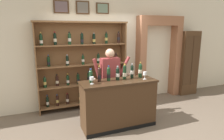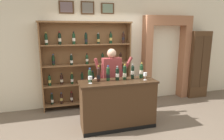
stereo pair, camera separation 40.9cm
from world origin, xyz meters
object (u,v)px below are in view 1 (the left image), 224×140
Objects in this scene: wine_shelf at (83,64)px; tasting_bottle_riserva at (91,76)px; tasting_bottle_rosso at (125,72)px; tasting_bottle_prosecco at (132,71)px; wine_glass_center at (92,79)px; tasting_counter at (118,104)px; tasting_bottle_chianti at (99,75)px; tasting_bottle_vin_santo at (118,73)px; tasting_bottle_brunello at (140,70)px; shopkeeper at (110,75)px; wine_glass_left at (145,74)px; side_cabinet at (187,63)px; tasting_bottle_bianco at (109,74)px.

wine_shelf is 1.23m from tasting_bottle_riserva.
tasting_bottle_riserva is at bearing 179.72° from tasting_bottle_rosso.
tasting_bottle_prosecco is 0.95m from wine_glass_center.
wine_glass_center reaches higher than tasting_counter.
tasting_bottle_chianti is (0.05, -1.21, -0.02)m from wine_shelf.
tasting_bottle_chianti is at bearing 174.78° from tasting_bottle_vin_santo.
wine_shelf is 1.56m from tasting_bottle_brunello.
tasting_bottle_chianti is 1.00× the size of tasting_bottle_rosso.
tasting_bottle_brunello is (0.39, 0.02, 0.01)m from tasting_bottle_rosso.
tasting_bottle_vin_santo is at bearing -175.21° from tasting_bottle_brunello.
shopkeeper reaches higher than tasting_bottle_rosso.
tasting_bottle_prosecco is 1.98× the size of wine_glass_left.
wine_glass_left is at bearing -150.71° from side_cabinet.
shopkeeper is 0.51m from tasting_bottle_rosso.
wine_glass_left is at bearing -10.78° from tasting_bottle_chianti.
tasting_bottle_brunello reaches higher than tasting_bottle_bianco.
tasting_bottle_brunello is at bearing 1.34° from tasting_bottle_bianco.
tasting_bottle_bianco is 0.93× the size of tasting_bottle_brunello.
side_cabinet is at bearing 22.89° from tasting_counter.
tasting_bottle_brunello is 2.39× the size of wine_glass_center.
tasting_bottle_bianco is 0.98× the size of tasting_bottle_prosecco.
wine_glass_center is (-0.75, -0.11, -0.05)m from tasting_bottle_rosso.
tasting_bottle_chianti is 0.56m from tasting_bottle_rosso.
tasting_bottle_chianti reaches higher than wine_glass_left.
tasting_bottle_prosecco is at bearing 7.82° from wine_glass_center.
tasting_bottle_vin_santo is at bearing -8.83° from tasting_bottle_bianco.
tasting_bottle_bianco is at bearing -1.73° from tasting_bottle_chianti.
wine_shelf is at bearing 92.21° from tasting_bottle_chianti.
tasting_bottle_vin_santo is at bearing -171.72° from tasting_bottle_rosso.
side_cabinet is 3.12m from tasting_bottle_vin_santo.
tasting_bottle_brunello is (1.13, 0.02, 0.02)m from tasting_bottle_riserva.
wine_glass_center is (-0.02, -0.12, -0.03)m from tasting_bottle_riserva.
tasting_bottle_bianco is 2.21× the size of wine_glass_center.
wine_shelf reaches higher than tasting_counter.
tasting_bottle_vin_santo is 0.93× the size of tasting_bottle_prosecco.
tasting_bottle_vin_santo is (0.00, 0.06, 0.64)m from tasting_counter.
tasting_bottle_prosecco is (0.18, 0.01, -0.00)m from tasting_bottle_rosso.
tasting_counter is 4.87× the size of tasting_bottle_rosso.
tasting_bottle_riserva is (-0.13, -1.22, -0.03)m from wine_shelf.
shopkeeper is at bearing 88.57° from tasting_bottle_vin_santo.
shopkeeper is at bearing -59.61° from wine_shelf.
tasting_counter is 5.56× the size of tasting_bottle_riserva.
side_cabinet is 3.18m from tasting_counter.
wine_shelf is at bearing 83.74° from wine_glass_center.
tasting_bottle_vin_santo is (0.39, -0.04, -0.00)m from tasting_bottle_chianti.
tasting_bottle_brunello is (1.00, -1.20, -0.00)m from wine_shelf.
tasting_bottle_prosecco is at bearing 0.69° from tasting_bottle_riserva.
tasting_bottle_brunello is (0.55, -0.44, 0.17)m from shopkeeper.
wine_glass_center is at bearing -96.26° from wine_shelf.
wine_glass_center is at bearing -171.30° from tasting_bottle_vin_santo.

